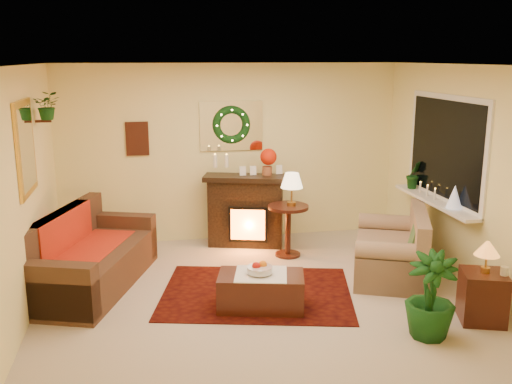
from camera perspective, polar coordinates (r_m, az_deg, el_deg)
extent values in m
plane|color=beige|center=(6.67, 0.59, -10.35)|extent=(5.00, 5.00, 0.00)
plane|color=white|center=(6.11, 0.65, 12.59)|extent=(5.00, 5.00, 0.00)
plane|color=#EFD88C|center=(8.44, -2.49, 3.93)|extent=(5.00, 5.00, 0.00)
plane|color=#EFD88C|center=(4.17, 6.92, -6.14)|extent=(5.00, 5.00, 0.00)
plane|color=#EFD88C|center=(6.27, -22.38, -0.41)|extent=(4.50, 4.50, 0.00)
plane|color=#EFD88C|center=(7.19, 20.54, 1.42)|extent=(4.50, 4.50, 0.00)
cube|color=#3B0D12|center=(6.74, 0.06, -10.04)|extent=(2.49, 2.09, 0.01)
cube|color=#442F16|center=(7.06, -16.12, -5.78)|extent=(1.56, 2.28, 0.90)
cube|color=red|center=(7.22, -16.63, -5.19)|extent=(0.78, 1.27, 0.02)
cube|color=black|center=(8.21, -1.04, -1.68)|extent=(1.11, 0.62, 0.97)
sphere|color=red|center=(8.09, 1.25, 3.54)|extent=(0.24, 0.24, 0.24)
cylinder|color=#F2ECC7|center=(8.01, -4.11, 3.11)|extent=(0.06, 0.06, 0.18)
cylinder|color=white|center=(8.00, -2.97, 3.12)|extent=(0.06, 0.06, 0.17)
cube|color=white|center=(8.36, -2.49, 6.61)|extent=(0.92, 0.02, 0.72)
torus|color=#194719|center=(8.32, -2.45, 6.72)|extent=(0.55, 0.11, 0.55)
cube|color=#381E11|center=(8.29, -11.79, 5.24)|extent=(0.32, 0.03, 0.48)
cube|color=gold|center=(6.47, -22.07, 4.09)|extent=(0.03, 0.84, 1.00)
imported|color=#194719|center=(7.15, -20.02, 6.85)|extent=(0.33, 0.28, 0.36)
cube|color=#7C715C|center=(7.34, 13.32, -4.95)|extent=(1.33, 1.65, 0.83)
cube|color=white|center=(7.60, 18.45, 4.11)|extent=(0.03, 1.86, 1.36)
cube|color=black|center=(7.60, 18.35, 4.11)|extent=(0.02, 1.70, 1.22)
cube|color=white|center=(7.68, 17.40, -0.90)|extent=(0.22, 1.86, 0.04)
cone|color=silver|center=(7.28, 19.23, -0.43)|extent=(0.19, 0.19, 0.28)
imported|color=#1C5314|center=(8.22, 15.54, 1.68)|extent=(0.29, 0.23, 0.52)
cylinder|color=black|center=(7.86, 3.22, -4.11)|extent=(0.63, 0.63, 0.72)
cone|color=#FFE2A7|center=(7.70, 3.59, -0.19)|extent=(0.30, 0.30, 0.46)
cube|color=#4F341E|center=(6.43, 21.71, -9.67)|extent=(0.55, 0.55, 0.53)
cone|color=orange|center=(6.27, 22.09, -5.67)|extent=(0.26, 0.26, 0.38)
cube|color=#4E2A12|center=(6.30, 0.50, -9.77)|extent=(1.02, 0.71, 0.39)
cylinder|color=silver|center=(6.20, 0.38, -7.75)|extent=(0.28, 0.28, 0.06)
imported|color=black|center=(5.85, 17.07, -9.70)|extent=(1.90, 1.90, 2.57)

